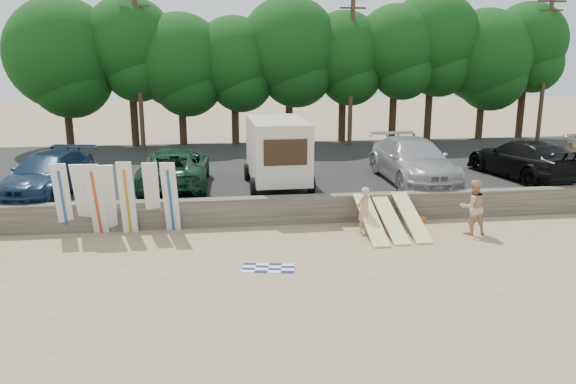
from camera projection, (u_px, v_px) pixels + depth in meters
name	position (u px, v px, depth m)	size (l,w,h in m)	color
ground	(406.00, 246.00, 17.98)	(120.00, 120.00, 0.00)	tan
seawall	(379.00, 206.00, 20.74)	(44.00, 0.50, 1.00)	#6B6356
parking_lot	(336.00, 170.00, 28.00)	(44.00, 14.50, 0.70)	#282828
treeline	(296.00, 51.00, 33.26)	(33.54, 6.34, 9.03)	#382616
utility_poles	(351.00, 64.00, 32.33)	(25.80, 0.26, 9.00)	#473321
box_trailer	(277.00, 149.00, 22.68)	(2.56, 4.39, 2.74)	beige
car_0	(48.00, 174.00, 21.52)	(2.22, 5.47, 1.59)	#132644
car_1	(176.00, 167.00, 22.84)	(2.62, 5.68, 1.58)	#123424
car_2	(413.00, 161.00, 23.72)	(2.52, 6.19, 1.80)	#A09FA4
car_3	(523.00, 159.00, 24.47)	(2.34, 5.75, 1.67)	black
surfboard_upright_0	(63.00, 199.00, 18.75)	(0.50, 0.06, 2.60)	silver
surfboard_upright_1	(83.00, 199.00, 18.84)	(0.50, 0.06, 2.60)	silver
surfboard_upright_2	(96.00, 199.00, 18.72)	(0.50, 0.06, 2.60)	silver
surfboard_upright_3	(108.00, 199.00, 18.80)	(0.50, 0.06, 2.60)	silver
surfboard_upright_4	(127.00, 198.00, 18.83)	(0.50, 0.06, 2.60)	silver
surfboard_upright_5	(152.00, 196.00, 19.18)	(0.50, 0.06, 2.60)	silver
surfboard_upright_6	(171.00, 197.00, 19.00)	(0.50, 0.06, 2.60)	silver
surfboard_low_0	(371.00, 219.00, 19.01)	(0.56, 3.00, 0.07)	#EBE194
surfboard_low_1	(390.00, 219.00, 19.23)	(0.56, 3.00, 0.07)	#EBE194
surfboard_low_2	(411.00, 217.00, 19.35)	(0.56, 3.00, 0.07)	#EBE194
beachgoer_a	(364.00, 210.00, 19.16)	(0.59, 0.38, 1.60)	tan
beachgoer_b	(473.00, 207.00, 19.00)	(0.92, 0.72, 1.89)	tan
cooler	(392.00, 220.00, 20.29)	(0.38, 0.30, 0.32)	#227D37
gear_bag	(421.00, 220.00, 20.44)	(0.30, 0.25, 0.22)	#D85019
beach_towel	(268.00, 268.00, 16.11)	(1.50, 1.50, 0.00)	white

